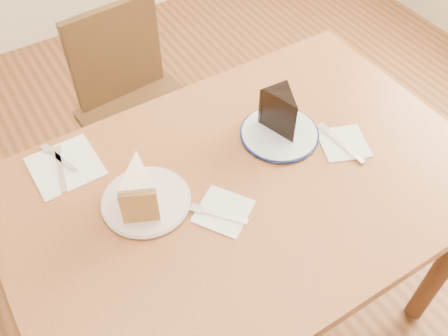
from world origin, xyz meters
TOP-DOWN VIEW (x-y plane):
  - ground at (0.00, 0.00)m, footprint 4.00×4.00m
  - table at (0.00, 0.00)m, footprint 1.20×0.80m
  - chair_far at (-0.01, 0.68)m, footprint 0.44×0.44m
  - plate_cream at (-0.24, 0.07)m, footprint 0.21×0.21m
  - plate_navy at (0.17, 0.09)m, footprint 0.20×0.20m
  - carrot_cake at (-0.25, 0.08)m, footprint 0.12×0.14m
  - chocolate_cake at (0.18, 0.09)m, footprint 0.08×0.11m
  - napkin_cream at (-0.10, -0.05)m, footprint 0.17×0.17m
  - napkin_navy at (0.30, -0.03)m, footprint 0.16×0.16m
  - napkin_spare at (-0.37, 0.29)m, footprint 0.17×0.17m
  - fork_cream at (-0.11, -0.05)m, footprint 0.10×0.12m
  - knife_navy at (0.29, -0.03)m, footprint 0.02×0.17m
  - fork_spare at (-0.37, 0.32)m, footprint 0.05×0.14m
  - knife_spare at (-0.38, 0.28)m, footprint 0.05×0.16m

SIDE VIEW (x-z plane):
  - ground at x=0.00m, z-range 0.00..0.00m
  - chair_far at x=-0.01m, z-range 0.05..0.87m
  - table at x=0.00m, z-range 0.28..1.03m
  - napkin_cream at x=-0.10m, z-range 0.75..0.75m
  - napkin_navy at x=0.30m, z-range 0.75..0.75m
  - napkin_spare at x=-0.37m, z-range 0.75..0.75m
  - plate_cream at x=-0.24m, z-range 0.75..0.76m
  - plate_navy at x=0.17m, z-range 0.75..0.76m
  - fork_cream at x=-0.11m, z-range 0.75..0.76m
  - knife_navy at x=0.29m, z-range 0.75..0.76m
  - fork_spare at x=-0.37m, z-range 0.75..0.76m
  - knife_spare at x=-0.38m, z-range 0.75..0.76m
  - carrot_cake at x=-0.25m, z-range 0.76..0.86m
  - chocolate_cake at x=0.18m, z-range 0.76..0.87m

